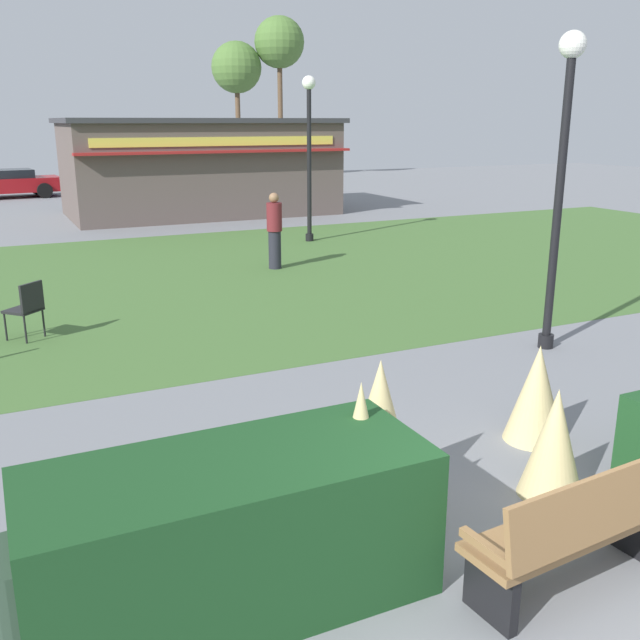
{
  "coord_description": "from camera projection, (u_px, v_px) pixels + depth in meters",
  "views": [
    {
      "loc": [
        -3.31,
        -2.72,
        3.2
      ],
      "look_at": [
        0.06,
        4.32,
        0.99
      ],
      "focal_mm": 39.55,
      "sensor_mm": 36.0,
      "label": 1
    }
  ],
  "objects": [
    {
      "name": "ground_plane",
      "position": [
        596.0,
        629.0,
        4.61
      ],
      "size": [
        80.0,
        80.0,
        0.0
      ],
      "primitive_type": "plane",
      "color": "slate"
    },
    {
      "name": "lawn_patch",
      "position": [
        168.0,
        281.0,
        14.58
      ],
      "size": [
        36.0,
        12.0,
        0.01
      ],
      "primitive_type": "cube",
      "color": "#446B33",
      "rests_on": "ground_plane"
    },
    {
      "name": "ornamental_grass_behind_right",
      "position": [
        537.0,
        393.0,
        7.21
      ],
      "size": [
        0.62,
        0.62,
        1.03
      ],
      "primitive_type": "cone",
      "color": "#D1BC7F",
      "rests_on": "ground_plane"
    },
    {
      "name": "trash_bin",
      "position": [
        21.0,
        615.0,
        4.12
      ],
      "size": [
        0.52,
        0.52,
        0.83
      ],
      "primitive_type": "cylinder",
      "color": "#2D4233",
      "rests_on": "ground_plane"
    },
    {
      "name": "ornamental_grass_behind_far",
      "position": [
        379.0,
        431.0,
        6.01
      ],
      "size": [
        0.72,
        0.72,
        1.29
      ],
      "primitive_type": "cone",
      "color": "#D1BC7F",
      "rests_on": "ground_plane"
    },
    {
      "name": "food_kiosk",
      "position": [
        200.0,
        167.0,
        24.78
      ],
      "size": [
        9.26,
        5.23,
        3.29
      ],
      "color": "#594C47",
      "rests_on": "ground_plane"
    },
    {
      "name": "parked_car_west_slot",
      "position": [
        7.0,
        183.0,
        30.27
      ],
      "size": [
        4.35,
        2.35,
        1.2
      ],
      "color": "maroon",
      "rests_on": "ground_plane"
    },
    {
      "name": "ornamental_grass_behind_center",
      "position": [
        360.0,
        464.0,
        5.38
      ],
      "size": [
        0.57,
        0.57,
        1.35
      ],
      "primitive_type": "cone",
      "color": "#D1BC7F",
      "rests_on": "ground_plane"
    },
    {
      "name": "tree_left_bg",
      "position": [
        237.0,
        68.0,
        39.3
      ],
      "size": [
        2.8,
        2.8,
        7.49
      ],
      "color": "brown",
      "rests_on": "ground_plane"
    },
    {
      "name": "park_bench",
      "position": [
        579.0,
        529.0,
        4.87
      ],
      "size": [
        1.74,
        0.66,
        0.95
      ],
      "color": "olive",
      "rests_on": "ground_plane"
    },
    {
      "name": "lamppost_mid",
      "position": [
        563.0,
        157.0,
        9.59
      ],
      "size": [
        0.36,
        0.36,
        4.34
      ],
      "color": "black",
      "rests_on": "ground_plane"
    },
    {
      "name": "parked_car_center_slot",
      "position": [
        126.0,
        179.0,
        32.36
      ],
      "size": [
        4.34,
        2.34,
        1.2
      ],
      "color": "navy",
      "rests_on": "ground_plane"
    },
    {
      "name": "ornamental_grass_behind_left",
      "position": [
        554.0,
        443.0,
        6.13
      ],
      "size": [
        0.57,
        0.57,
        1.0
      ],
      "primitive_type": "cone",
      "color": "#D1BC7F",
      "rests_on": "ground_plane"
    },
    {
      "name": "tree_center_bg",
      "position": [
        279.0,
        44.0,
        39.33
      ],
      "size": [
        2.8,
        2.8,
        8.84
      ],
      "color": "brown",
      "rests_on": "ground_plane"
    },
    {
      "name": "cafe_chair_east",
      "position": [
        27.0,
        306.0,
        10.56
      ],
      "size": [
        0.62,
        0.62,
        0.89
      ],
      "color": "black",
      "rests_on": "ground_plane"
    },
    {
      "name": "lamppost_far",
      "position": [
        309.0,
        140.0,
        18.73
      ],
      "size": [
        0.36,
        0.36,
        4.34
      ],
      "color": "black",
      "rests_on": "ground_plane"
    },
    {
      "name": "person_strolling",
      "position": [
        274.0,
        230.0,
        15.61
      ],
      "size": [
        0.34,
        0.34,
        1.69
      ],
      "rotation": [
        0.0,
        0.0,
        6.06
      ],
      "color": "#23232D",
      "rests_on": "ground_plane"
    },
    {
      "name": "hedge_left",
      "position": [
        232.0,
        533.0,
        4.73
      ],
      "size": [
        2.69,
        1.1,
        1.06
      ],
      "primitive_type": "cube",
      "color": "#19421E",
      "rests_on": "ground_plane"
    }
  ]
}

